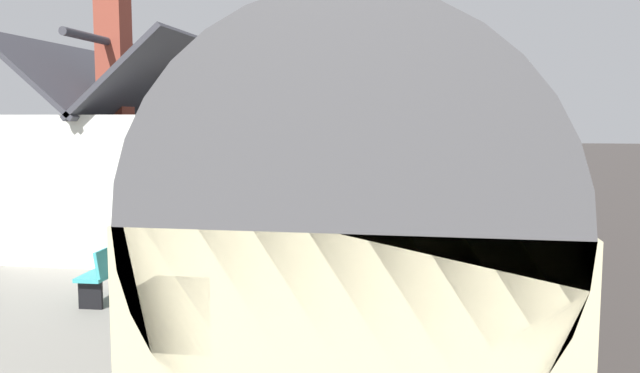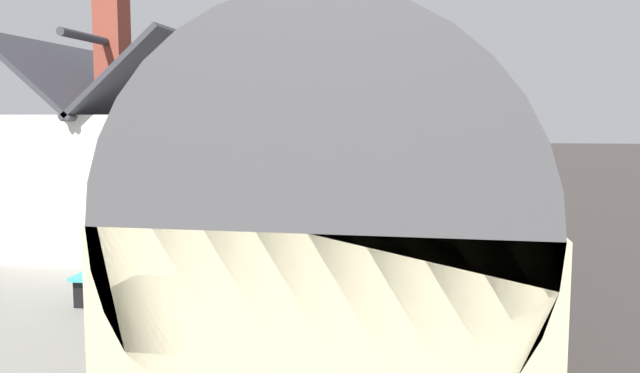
% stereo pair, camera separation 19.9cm
% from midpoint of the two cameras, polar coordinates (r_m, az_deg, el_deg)
% --- Properties ---
extents(ground_plane, '(160.00, 160.00, 0.00)m').
position_cam_midpoint_polar(ground_plane, '(18.81, 5.77, -5.03)').
color(ground_plane, '#383330').
extents(platform, '(32.00, 6.24, 0.81)m').
position_cam_midpoint_polar(platform, '(19.50, -6.40, -3.43)').
color(platform, gray).
rests_on(platform, ground).
extents(platform_edge_coping, '(32.00, 0.36, 0.02)m').
position_cam_midpoint_polar(platform_edge_coping, '(18.80, 2.21, -2.48)').
color(platform_edge_coping, beige).
rests_on(platform_edge_coping, platform).
extents(rail_near, '(52.00, 0.08, 0.14)m').
position_cam_midpoint_polar(rail_near, '(18.74, 10.73, -4.93)').
color(rail_near, gray).
rests_on(rail_near, ground).
extents(rail_far, '(52.00, 0.08, 0.14)m').
position_cam_midpoint_polar(rail_far, '(18.78, 6.32, -4.84)').
color(rail_far, gray).
rests_on(rail_far, ground).
extents(train, '(20.64, 2.73, 4.32)m').
position_cam_midpoint_polar(train, '(13.69, 7.97, 0.16)').
color(train, black).
rests_on(train, ground).
extents(station_building, '(8.47, 3.68, 5.69)m').
position_cam_midpoint_polar(station_building, '(16.19, -13.40, 1.57)').
color(station_building, white).
rests_on(station_building, platform).
extents(bench_by_lamp, '(1.41, 0.48, 0.88)m').
position_cam_midpoint_polar(bench_by_lamp, '(27.69, -0.20, 1.26)').
color(bench_by_lamp, teal).
rests_on(bench_by_lamp, platform).
extents(bench_near_building, '(1.42, 0.49, 0.88)m').
position_cam_midpoint_polar(bench_near_building, '(10.59, -17.99, -6.95)').
color(bench_near_building, teal).
rests_on(bench_near_building, platform).
extents(bench_mid_platform, '(1.42, 0.49, 0.88)m').
position_cam_midpoint_polar(bench_mid_platform, '(21.07, -4.14, -0.28)').
color(bench_mid_platform, teal).
rests_on(bench_mid_platform, platform).
extents(bench_platform_end, '(1.42, 0.50, 0.88)m').
position_cam_midpoint_polar(bench_platform_end, '(29.56, 0.69, 1.57)').
color(bench_platform_end, teal).
rests_on(bench_platform_end, platform).
extents(planter_bench_left, '(0.54, 0.54, 0.84)m').
position_cam_midpoint_polar(planter_bench_left, '(22.54, -10.58, -0.03)').
color(planter_bench_left, gray).
rests_on(planter_bench_left, platform).
extents(planter_edge_near, '(0.65, 0.65, 0.88)m').
position_cam_midpoint_polar(planter_edge_near, '(24.40, -2.79, 0.58)').
color(planter_edge_near, teal).
rests_on(planter_edge_near, platform).
extents(planter_under_sign, '(0.95, 0.32, 0.55)m').
position_cam_midpoint_polar(planter_under_sign, '(30.37, -3.11, 1.27)').
color(planter_under_sign, gray).
rests_on(planter_under_sign, platform).
extents(planter_edge_far, '(0.91, 0.32, 0.62)m').
position_cam_midpoint_polar(planter_edge_far, '(10.58, -12.68, -7.79)').
color(planter_edge_far, gray).
rests_on(planter_edge_far, platform).
extents(planter_bench_right, '(0.80, 0.32, 0.63)m').
position_cam_midpoint_polar(planter_bench_right, '(30.90, -0.60, 1.44)').
color(planter_bench_right, teal).
rests_on(planter_bench_right, platform).
extents(lamp_post_platform, '(0.32, 0.50, 3.35)m').
position_cam_midpoint_polar(lamp_post_platform, '(23.61, 3.04, 5.01)').
color(lamp_post_platform, black).
rests_on(lamp_post_platform, platform).
extents(station_sign_board, '(0.96, 0.06, 1.57)m').
position_cam_midpoint_polar(station_sign_board, '(24.94, 2.72, 2.36)').
color(station_sign_board, black).
rests_on(station_sign_board, platform).
extents(tree_far_left, '(4.55, 4.93, 6.82)m').
position_cam_midpoint_polar(tree_far_left, '(31.98, -14.91, 7.27)').
color(tree_far_left, '#4C3828').
rests_on(tree_far_left, ground).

